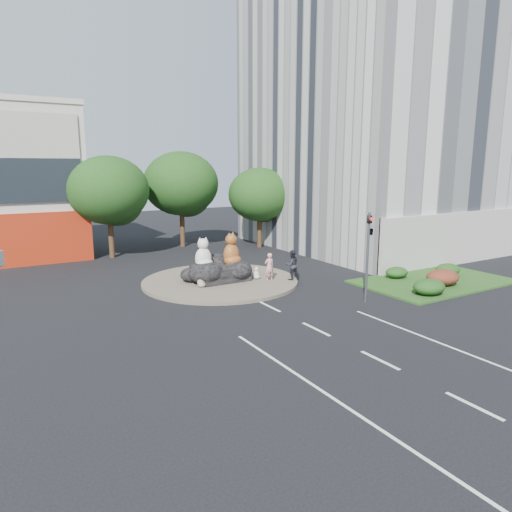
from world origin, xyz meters
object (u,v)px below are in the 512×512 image
(kitten_white, at_px, (256,273))
(cat_white, at_px, (203,253))
(pedestrian_pink, at_px, (269,267))
(parked_car, at_px, (6,257))
(cat_tabby, at_px, (231,249))
(pedestrian_dark, at_px, (292,265))
(litter_bin, at_px, (420,288))
(kitten_calico, at_px, (201,280))

(kitten_white, bearing_deg, cat_white, 137.91)
(pedestrian_pink, bearing_deg, kitten_white, -58.54)
(parked_car, bearing_deg, cat_tabby, -140.28)
(parked_car, bearing_deg, kitten_white, -138.65)
(pedestrian_pink, xyz_separation_m, pedestrian_dark, (1.37, -0.56, 0.08))
(cat_white, height_order, pedestrian_dark, cat_white)
(cat_tabby, distance_m, pedestrian_dark, 4.04)
(pedestrian_pink, bearing_deg, cat_tabby, -38.05)
(kitten_white, relative_size, litter_bin, 1.20)
(kitten_calico, relative_size, kitten_white, 1.12)
(cat_white, bearing_deg, pedestrian_pink, -21.46)
(litter_bin, bearing_deg, kitten_calico, 144.30)
(pedestrian_dark, bearing_deg, cat_tabby, -26.76)
(cat_white, distance_m, kitten_white, 3.78)
(cat_white, height_order, pedestrian_pink, cat_white)
(cat_tabby, relative_size, kitten_calico, 2.37)
(cat_white, distance_m, cat_tabby, 1.92)
(kitten_calico, distance_m, parked_car, 16.79)
(kitten_calico, xyz_separation_m, litter_bin, (10.52, -7.56, -0.20))
(pedestrian_pink, bearing_deg, litter_bin, 131.55)
(kitten_white, relative_size, parked_car, 0.20)
(pedestrian_dark, xyz_separation_m, litter_bin, (4.72, -6.27, -0.71))
(pedestrian_pink, height_order, litter_bin, pedestrian_pink)
(pedestrian_pink, bearing_deg, parked_car, -45.25)
(kitten_white, xyz_separation_m, parked_car, (-13.80, 13.52, 0.08))
(pedestrian_dark, height_order, litter_bin, pedestrian_dark)
(cat_white, distance_m, kitten_calico, 1.79)
(cat_white, bearing_deg, cat_tabby, -1.86)
(kitten_calico, distance_m, litter_bin, 12.95)
(kitten_white, height_order, pedestrian_pink, pedestrian_pink)
(cat_white, height_order, parked_car, cat_white)
(pedestrian_pink, bearing_deg, pedestrian_dark, 157.63)
(litter_bin, bearing_deg, cat_white, 139.70)
(kitten_calico, height_order, parked_car, parked_car)
(pedestrian_pink, distance_m, parked_car, 20.22)
(cat_white, xyz_separation_m, litter_bin, (9.95, -8.44, -1.65))
(pedestrian_dark, bearing_deg, pedestrian_pink, -16.97)
(kitten_calico, bearing_deg, pedestrian_dark, -0.51)
(cat_white, relative_size, pedestrian_pink, 1.13)
(cat_white, xyz_separation_m, pedestrian_dark, (5.23, -2.17, -0.94))
(litter_bin, bearing_deg, cat_tabby, 133.95)
(kitten_white, xyz_separation_m, pedestrian_dark, (1.86, -1.35, 0.56))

